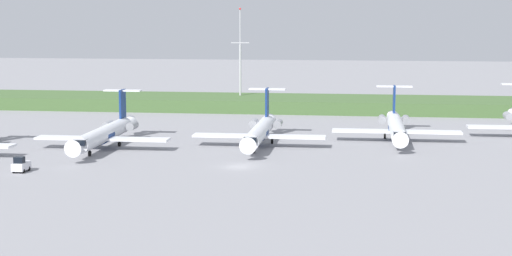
{
  "coord_description": "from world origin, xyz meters",
  "views": [
    {
      "loc": [
        17.4,
        -114.84,
        22.51
      ],
      "look_at": [
        0.0,
        20.12,
        3.0
      ],
      "focal_mm": 55.71,
      "sensor_mm": 36.0,
      "label": 1
    }
  ],
  "objects_px": {
    "regional_jet_second": "(105,133)",
    "regional_jet_fourth": "(396,126)",
    "regional_jet_third": "(260,131)",
    "antenna_mast": "(240,67)",
    "baggage_tug": "(21,165)"
  },
  "relations": [
    {
      "from": "baggage_tug",
      "to": "regional_jet_fourth",
      "type": "bearing_deg",
      "value": 33.51
    },
    {
      "from": "regional_jet_second",
      "to": "baggage_tug",
      "type": "distance_m",
      "value": 22.46
    },
    {
      "from": "regional_jet_second",
      "to": "regional_jet_fourth",
      "type": "bearing_deg",
      "value": 16.55
    },
    {
      "from": "regional_jet_third",
      "to": "baggage_tug",
      "type": "bearing_deg",
      "value": -138.44
    },
    {
      "from": "regional_jet_third",
      "to": "antenna_mast",
      "type": "bearing_deg",
      "value": 101.94
    },
    {
      "from": "regional_jet_third",
      "to": "antenna_mast",
      "type": "xyz_separation_m",
      "value": [
        -11.73,
        55.46,
        7.44
      ]
    },
    {
      "from": "regional_jet_second",
      "to": "baggage_tug",
      "type": "bearing_deg",
      "value": -104.31
    },
    {
      "from": "regional_jet_fourth",
      "to": "antenna_mast",
      "type": "height_order",
      "value": "antenna_mast"
    },
    {
      "from": "antenna_mast",
      "to": "baggage_tug",
      "type": "bearing_deg",
      "value": -103.25
    },
    {
      "from": "antenna_mast",
      "to": "regional_jet_second",
      "type": "bearing_deg",
      "value": -102.88
    },
    {
      "from": "regional_jet_fourth",
      "to": "regional_jet_third",
      "type": "bearing_deg",
      "value": -159.95
    },
    {
      "from": "regional_jet_second",
      "to": "regional_jet_fourth",
      "type": "distance_m",
      "value": 51.56
    },
    {
      "from": "regional_jet_third",
      "to": "baggage_tug",
      "type": "distance_m",
      "value": 41.9
    },
    {
      "from": "antenna_mast",
      "to": "baggage_tug",
      "type": "height_order",
      "value": "antenna_mast"
    },
    {
      "from": "regional_jet_third",
      "to": "baggage_tug",
      "type": "relative_size",
      "value": 9.69
    }
  ]
}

